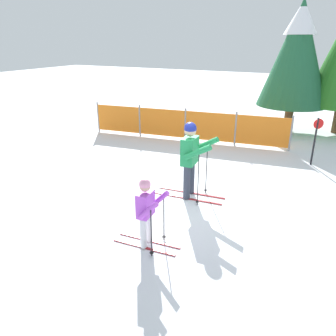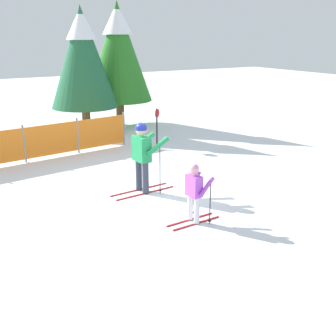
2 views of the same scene
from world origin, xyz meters
name	(u,v)px [view 1 (image 1 of 2)]	position (x,y,z in m)	size (l,w,h in m)	color
ground_plane	(183,197)	(0.00, 0.00, 0.00)	(60.00, 60.00, 0.00)	white
skier_adult	(191,153)	(0.13, 0.10, 1.02)	(1.63, 0.76, 1.70)	maroon
skier_child	(146,208)	(0.24, -1.96, 0.72)	(1.18, 0.57, 1.23)	maroon
safety_fence	(185,124)	(-1.78, 4.05, 0.57)	(6.87, 0.95, 1.13)	gray
conifer_far	(297,52)	(1.19, 7.01, 2.88)	(2.51, 2.51, 4.66)	#4C3823
trail_marker	(316,136)	(2.38, 3.49, 0.83)	(0.25, 0.17, 1.34)	black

